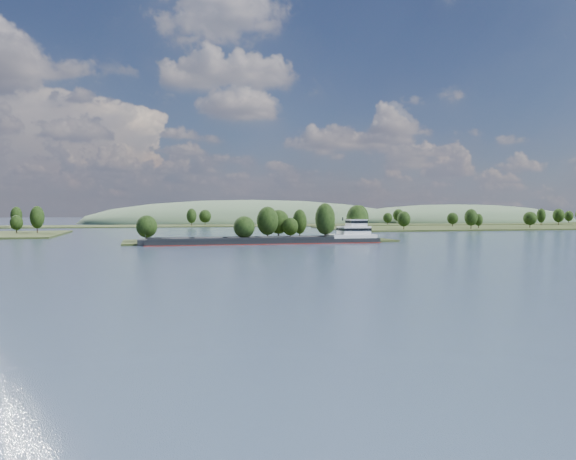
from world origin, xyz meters
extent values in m
plane|color=#314056|center=(0.00, 120.00, 0.00)|extent=(1800.00, 1800.00, 0.00)
cube|color=#273316|center=(0.00, 180.00, 0.00)|extent=(100.00, 30.00, 1.20)
cylinder|color=black|center=(21.81, 168.80, 2.85)|extent=(0.50, 0.50, 4.51)
ellipsoid|color=black|center=(21.81, 168.80, 8.59)|extent=(7.39, 7.39, 11.60)
cylinder|color=black|center=(9.05, 188.53, 2.46)|extent=(0.50, 0.50, 3.73)
ellipsoid|color=black|center=(9.05, 188.53, 7.20)|extent=(8.55, 8.55, 9.58)
cylinder|color=black|center=(1.38, 174.12, 2.65)|extent=(0.50, 0.50, 4.11)
ellipsoid|color=black|center=(1.38, 174.12, 7.87)|extent=(8.06, 8.06, 10.56)
cylinder|color=black|center=(12.47, 183.26, 1.96)|extent=(0.50, 0.50, 2.71)
ellipsoid|color=black|center=(12.47, 183.26, 5.40)|extent=(6.22, 6.22, 6.97)
cylinder|color=black|center=(-8.64, 166.61, 2.09)|extent=(0.50, 0.50, 2.98)
ellipsoid|color=black|center=(-8.64, 166.61, 5.88)|extent=(7.64, 7.64, 7.66)
cylinder|color=black|center=(-41.61, 175.95, 2.14)|extent=(0.50, 0.50, 3.08)
ellipsoid|color=black|center=(-41.61, 175.95, 6.05)|extent=(7.34, 7.34, 7.92)
cylinder|color=black|center=(16.64, 184.70, 2.49)|extent=(0.50, 0.50, 3.79)
ellipsoid|color=black|center=(16.64, 184.70, 7.31)|extent=(5.62, 5.62, 9.73)
cylinder|color=black|center=(42.50, 186.22, 2.77)|extent=(0.50, 0.50, 4.34)
ellipsoid|color=black|center=(42.50, 186.22, 8.28)|extent=(7.16, 7.16, 11.15)
cylinder|color=black|center=(34.48, 169.34, 2.75)|extent=(0.50, 0.50, 4.29)
ellipsoid|color=black|center=(34.48, 169.34, 8.20)|extent=(8.07, 8.07, 11.04)
cylinder|color=black|center=(27.72, 186.00, 2.12)|extent=(0.50, 0.50, 3.04)
ellipsoid|color=black|center=(27.72, 186.00, 5.98)|extent=(7.59, 7.59, 7.81)
cylinder|color=black|center=(-92.70, 268.85, 2.95)|extent=(0.50, 0.50, 4.30)
ellipsoid|color=black|center=(-92.70, 268.85, 8.41)|extent=(6.82, 6.82, 11.05)
cylinder|color=black|center=(-101.92, 268.52, 2.21)|extent=(0.50, 0.50, 2.83)
ellipsoid|color=black|center=(-101.92, 268.52, 5.81)|extent=(6.03, 6.03, 7.27)
cube|color=#273316|center=(230.00, 300.00, 0.00)|extent=(320.00, 90.00, 1.60)
cylinder|color=black|center=(102.43, 268.06, 2.52)|extent=(0.50, 0.50, 3.44)
ellipsoid|color=black|center=(102.43, 268.06, 6.89)|extent=(7.62, 7.62, 8.84)
cylinder|color=black|center=(262.85, 333.17, 2.84)|extent=(0.50, 0.50, 4.07)
ellipsoid|color=black|center=(262.85, 333.17, 8.02)|extent=(8.45, 8.45, 10.48)
cylinder|color=black|center=(196.28, 280.15, 2.48)|extent=(0.50, 0.50, 3.35)
ellipsoid|color=black|center=(196.28, 280.15, 6.74)|extent=(8.44, 8.44, 8.62)
cylinder|color=black|center=(145.37, 267.02, 2.74)|extent=(0.50, 0.50, 3.88)
ellipsoid|color=black|center=(145.37, 267.02, 7.67)|extent=(7.78, 7.78, 9.98)
cylinder|color=black|center=(157.89, 278.36, 2.27)|extent=(0.50, 0.50, 2.94)
ellipsoid|color=black|center=(157.89, 278.36, 6.01)|extent=(5.33, 5.33, 7.57)
cylinder|color=black|center=(162.31, 315.57, 2.37)|extent=(0.50, 0.50, 3.14)
ellipsoid|color=black|center=(162.31, 315.57, 6.35)|extent=(7.62, 7.62, 8.06)
cylinder|color=black|center=(242.59, 327.19, 2.85)|extent=(0.50, 0.50, 4.10)
ellipsoid|color=black|center=(242.59, 327.19, 8.06)|extent=(6.35, 6.35, 10.54)
cube|color=#273316|center=(0.00, 400.00, 0.00)|extent=(900.00, 60.00, 1.20)
cylinder|color=black|center=(143.63, 379.47, 2.14)|extent=(0.50, 0.50, 3.08)
ellipsoid|color=black|center=(143.63, 379.47, 6.05)|extent=(7.34, 7.34, 7.91)
cylinder|color=black|center=(3.34, 402.40, 2.54)|extent=(0.50, 0.50, 3.87)
ellipsoid|color=black|center=(3.34, 402.40, 7.46)|extent=(9.35, 9.35, 9.95)
cylinder|color=black|center=(322.99, 391.20, 2.40)|extent=(0.50, 0.50, 3.60)
ellipsoid|color=black|center=(322.99, 391.20, 6.97)|extent=(7.65, 7.65, 9.25)
cylinder|color=black|center=(170.27, 415.73, 2.64)|extent=(0.50, 0.50, 4.08)
ellipsoid|color=black|center=(170.27, 415.73, 7.82)|extent=(9.54, 9.54, 10.48)
cylinder|color=black|center=(-127.27, 395.73, 2.86)|extent=(0.50, 0.50, 4.51)
ellipsoid|color=black|center=(-127.27, 395.73, 8.60)|extent=(7.69, 7.69, 11.61)
cylinder|color=black|center=(59.66, 389.86, 2.06)|extent=(0.50, 0.50, 2.93)
ellipsoid|color=black|center=(59.66, 389.86, 5.78)|extent=(7.42, 7.42, 7.52)
cylinder|color=black|center=(-8.52, 382.65, 2.66)|extent=(0.50, 0.50, 4.12)
ellipsoid|color=black|center=(-8.52, 382.65, 7.90)|extent=(7.22, 7.22, 10.60)
ellipsoid|color=#435B3F|center=(260.00, 470.00, 0.00)|extent=(260.00, 140.00, 36.00)
ellipsoid|color=#435B3F|center=(60.00, 500.00, 0.00)|extent=(320.00, 160.00, 44.00)
cube|color=black|center=(-1.14, 166.26, 0.52)|extent=(83.10, 10.71, 2.28)
cube|color=maroon|center=(-1.14, 166.26, 0.05)|extent=(83.31, 10.92, 0.26)
cube|color=black|center=(-9.47, 171.31, 1.97)|extent=(64.37, 0.67, 0.83)
cube|color=black|center=(-9.43, 161.14, 1.97)|extent=(64.37, 0.67, 0.83)
cube|color=black|center=(-9.45, 166.23, 1.82)|extent=(62.33, 9.59, 0.31)
cube|color=black|center=(-32.29, 166.14, 2.13)|extent=(9.38, 8.55, 0.36)
cube|color=black|center=(-20.87, 166.18, 2.13)|extent=(9.38, 8.55, 0.36)
cube|color=black|center=(-9.45, 166.23, 2.13)|extent=(9.38, 8.55, 0.36)
cube|color=black|center=(1.97, 166.27, 2.13)|extent=(9.38, 8.55, 0.36)
cube|color=black|center=(13.39, 166.32, 2.13)|extent=(9.38, 8.55, 0.36)
cube|color=black|center=(-43.19, 166.09, 0.93)|extent=(3.15, 9.36, 2.08)
cylinder|color=black|center=(-42.15, 166.10, 2.39)|extent=(0.25, 0.25, 2.28)
cube|color=white|center=(31.04, 166.39, 2.28)|extent=(16.65, 10.03, 1.25)
cube|color=white|center=(32.08, 166.39, 4.36)|extent=(10.42, 8.35, 3.11)
cube|color=black|center=(32.08, 166.39, 4.78)|extent=(10.62, 8.56, 0.93)
cube|color=white|center=(33.12, 166.39, 7.06)|extent=(6.25, 6.25, 2.28)
cube|color=black|center=(33.12, 166.39, 7.48)|extent=(6.46, 6.46, 0.83)
cube|color=white|center=(33.12, 166.39, 8.31)|extent=(6.67, 6.67, 0.21)
cylinder|color=white|center=(35.71, 166.41, 9.55)|extent=(0.21, 0.21, 2.70)
cylinder|color=black|center=(28.95, 169.49, 8.51)|extent=(0.52, 0.52, 1.25)
camera|label=1|loc=(-43.15, -26.57, 11.56)|focal=35.00mm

